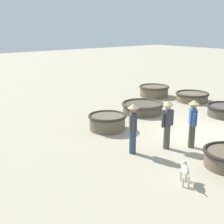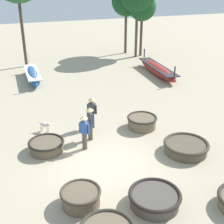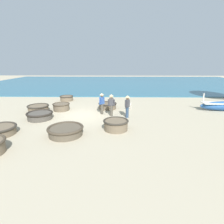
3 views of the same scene
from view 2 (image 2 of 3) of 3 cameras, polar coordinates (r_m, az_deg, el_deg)
name	(u,v)px [view 2 (image 2 of 3)]	position (r m, az deg, el deg)	size (l,w,h in m)	color
ground_plane	(103,165)	(13.22, -1.69, -9.63)	(80.00, 80.00, 0.00)	tan
coracle_nearest	(142,122)	(16.04, 5.49, -1.78)	(1.54, 1.54, 0.62)	brown
coracle_tilted	(81,197)	(11.14, -5.73, -15.20)	(1.43, 1.43, 0.60)	brown
coracle_far_right	(155,198)	(11.20, 7.81, -15.37)	(1.84, 1.84, 0.51)	#4C473F
coracle_beside_post	(46,146)	(14.28, -11.89, -6.04)	(1.61, 1.61, 0.52)	brown
coracle_weathered	(186,147)	(14.28, 13.37, -6.21)	(2.02, 2.02, 0.51)	brown
long_boat_blue_hull	(33,75)	(23.57, -14.30, 6.53)	(0.97, 4.57, 1.47)	#285693
long_boat_white_hull	(158,69)	(24.54, 8.32, 7.70)	(1.16, 5.90, 1.40)	maroon
fisherman_hauling	(92,111)	(15.74, -3.69, 0.26)	(0.45, 0.38, 1.67)	#2D425B
fisherman_with_hat	(84,130)	(13.87, -5.09, -3.32)	(0.41, 0.39, 1.67)	#4C473D
fisherman_standing_left	(90,122)	(14.61, -4.04, -1.76)	(0.36, 0.53, 1.67)	#4C473D
dog	(45,125)	(15.87, -12.12, -2.40)	(0.55, 0.50, 0.55)	beige
tree_center	(142,7)	(29.39, 5.54, 18.52)	(2.47, 2.47, 5.64)	#4C3D2D
tree_rightmost	(126,2)	(30.27, 2.62, 19.52)	(2.69, 2.69, 6.13)	#4C3D2D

